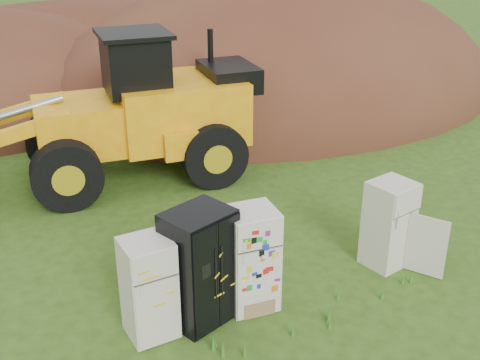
{
  "coord_description": "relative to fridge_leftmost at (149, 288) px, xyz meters",
  "views": [
    {
      "loc": [
        -4.6,
        -7.74,
        6.3
      ],
      "look_at": [
        0.14,
        2.0,
        1.4
      ],
      "focal_mm": 45.0,
      "sensor_mm": 36.0,
      "label": 1
    }
  ],
  "objects": [
    {
      "name": "fridge_sticker",
      "position": [
        1.8,
        -0.02,
        0.07
      ],
      "size": [
        0.88,
        0.82,
        1.83
      ],
      "primitive_type": null,
      "rotation": [
        0.0,
        0.0,
        -0.09
      ],
      "color": "white",
      "rests_on": "ground"
    },
    {
      "name": "fridge_black_side",
      "position": [
        0.87,
        0.01,
        0.15
      ],
      "size": [
        1.27,
        1.14,
        2.0
      ],
      "primitive_type": null,
      "rotation": [
        0.0,
        0.0,
        0.36
      ],
      "color": "black",
      "rests_on": "ground"
    },
    {
      "name": "fridge_open_door",
      "position": [
        4.74,
        0.03,
        0.0
      ],
      "size": [
        0.91,
        0.86,
        1.71
      ],
      "primitive_type": null,
      "rotation": [
        0.0,
        0.0,
        0.2
      ],
      "color": "silver",
      "rests_on": "ground"
    },
    {
      "name": "dirt_mound_back",
      "position": [
        2.67,
        17.49,
        -0.85
      ],
      "size": [
        18.88,
        12.59,
        5.84
      ],
      "primitive_type": "ellipsoid",
      "color": "#4B2418",
      "rests_on": "ground"
    },
    {
      "name": "ground",
      "position": [
        2.43,
        0.0,
        -0.85
      ],
      "size": [
        120.0,
        120.0,
        0.0
      ],
      "primitive_type": "plane",
      "color": "#2D4C14",
      "rests_on": "ground"
    },
    {
      "name": "dirt_mound_right",
      "position": [
        8.49,
        11.11,
        -0.85
      ],
      "size": [
        17.07,
        12.52,
        8.59
      ],
      "primitive_type": "ellipsoid",
      "color": "#4B2418",
      "rests_on": "ground"
    },
    {
      "name": "fridge_leftmost",
      "position": [
        0.0,
        0.0,
        0.0
      ],
      "size": [
        0.79,
        0.76,
        1.7
      ],
      "primitive_type": null,
      "rotation": [
        0.0,
        0.0,
        0.06
      ],
      "color": "silver",
      "rests_on": "ground"
    },
    {
      "name": "wheel_loader",
      "position": [
        0.88,
        6.22,
        0.99
      ],
      "size": [
        7.86,
        3.79,
        3.68
      ],
      "primitive_type": null,
      "rotation": [
        0.0,
        0.0,
        -0.09
      ],
      "color": "#FDB310",
      "rests_on": "ground"
    }
  ]
}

